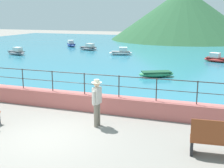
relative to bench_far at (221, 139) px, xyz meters
The scene contains 13 objects.
ground_plane 5.51m from the bench_far, behind, with size 120.00×120.00×0.00m, color gray.
promenade_wall 6.13m from the bench_far, 153.09° to the left, with size 20.00×0.56×0.70m, color #BC605B.
railing 6.18m from the bench_far, 153.09° to the left, with size 18.44×0.04×0.90m.
lake_water 26.00m from the bench_far, 102.14° to the left, with size 64.00×44.32×0.06m, color teal.
hill_main 41.56m from the bench_far, 97.74° to the left, with size 22.92×22.92×8.05m, color #285633.
bench_far is the anchor object (origin of this frame).
person_walking 4.42m from the bench_far, 164.81° to the left, with size 0.38×0.57×1.75m.
boat_0 11.03m from the bench_far, 110.36° to the left, with size 2.46×1.86×0.36m.
boat_2 25.17m from the bench_far, 139.21° to the left, with size 2.46×1.50×0.76m.
boat_3 26.34m from the bench_far, 121.73° to the left, with size 2.43×1.34×0.76m.
boat_5 21.81m from the bench_far, 114.90° to the left, with size 2.46×1.55×0.76m.
boat_6 18.15m from the bench_far, 90.54° to the left, with size 2.47×1.65×0.76m.
boat_7 30.80m from the bench_far, 124.64° to the left, with size 2.14×2.36×0.76m.
Camera 1 is at (5.13, -8.00, 4.00)m, focal length 47.89 mm.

